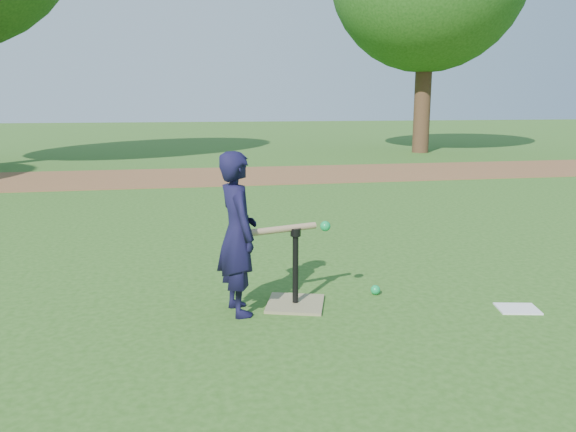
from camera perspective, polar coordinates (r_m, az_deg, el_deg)
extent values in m
plane|color=#285116|center=(4.73, 0.40, -7.67)|extent=(80.00, 80.00, 0.00)
cube|color=brown|center=(12.01, -6.73, 4.06)|extent=(24.00, 3.00, 0.01)
imported|color=black|center=(4.14, -5.16, -1.80)|extent=(0.37, 0.49, 1.21)
sphere|color=#0D9546|center=(4.70, 8.87, -7.43)|extent=(0.08, 0.08, 0.08)
cube|color=white|center=(4.68, 22.29, -8.71)|extent=(0.34, 0.29, 0.01)
cube|color=#847B54|center=(4.43, 0.75, -8.90)|extent=(0.54, 0.54, 0.02)
cylinder|color=black|center=(4.34, 0.76, -5.32)|extent=(0.05, 0.05, 0.55)
cylinder|color=black|center=(4.26, 0.77, -1.65)|extent=(0.08, 0.08, 0.06)
cylinder|color=#A1805E|center=(4.21, -0.77, -1.37)|extent=(0.59, 0.23, 0.05)
sphere|color=#A1805E|center=(4.13, -4.76, -1.67)|extent=(0.06, 0.06, 0.06)
sphere|color=#0D9546|center=(4.30, 3.81, -1.03)|extent=(0.08, 0.08, 0.08)
cylinder|color=#382316|center=(17.97, 13.51, 11.74)|extent=(0.50, 0.50, 3.42)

